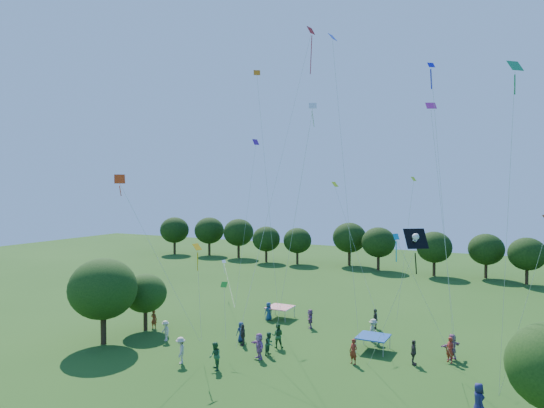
# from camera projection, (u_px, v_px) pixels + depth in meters

# --- Properties ---
(near_tree_west) EXTENTS (5.21, 5.21, 6.64)m
(near_tree_west) POSITION_uv_depth(u_px,v_px,m) (103.00, 289.00, 37.26)
(near_tree_west) COLOR #422B19
(near_tree_west) RESTS_ON ground
(near_tree_north) EXTENTS (3.60, 3.60, 4.78)m
(near_tree_north) POSITION_uv_depth(u_px,v_px,m) (145.00, 293.00, 40.89)
(near_tree_north) COLOR #422B19
(near_tree_north) RESTS_ON ground
(treeline) EXTENTS (88.01, 8.77, 6.77)m
(treeline) POSITION_uv_depth(u_px,v_px,m) (393.00, 243.00, 69.78)
(treeline) COLOR #422B19
(treeline) RESTS_ON ground
(tent_red_stripe) EXTENTS (2.20, 2.20, 1.10)m
(tent_red_stripe) POSITION_uv_depth(u_px,v_px,m) (280.00, 307.00, 44.64)
(tent_red_stripe) COLOR red
(tent_red_stripe) RESTS_ON ground
(tent_blue) EXTENTS (2.20, 2.20, 1.10)m
(tent_blue) POSITION_uv_depth(u_px,v_px,m) (373.00, 337.00, 35.82)
(tent_blue) COLOR #164392
(tent_blue) RESTS_ON ground
(crowd_person_0) EXTENTS (0.84, 1.01, 1.79)m
(crowd_person_0) POSITION_uv_depth(u_px,v_px,m) (479.00, 400.00, 25.49)
(crowd_person_0) COLOR navy
(crowd_person_0) RESTS_ON ground
(crowd_person_1) EXTENTS (0.78, 0.69, 1.76)m
(crowd_person_1) POSITION_uv_depth(u_px,v_px,m) (450.00, 350.00, 33.38)
(crowd_person_1) COLOR maroon
(crowd_person_1) RESTS_ON ground
(crowd_person_2) EXTENTS (0.97, 1.01, 1.85)m
(crowd_person_2) POSITION_uv_depth(u_px,v_px,m) (215.00, 356.00, 32.02)
(crowd_person_2) COLOR #275B34
(crowd_person_2) RESTS_ON ground
(crowd_person_3) EXTENTS (1.15, 0.89, 1.61)m
(crowd_person_3) POSITION_uv_depth(u_px,v_px,m) (165.00, 331.00, 38.11)
(crowd_person_3) COLOR beige
(crowd_person_3) RESTS_ON ground
(crowd_person_4) EXTENTS (0.85, 1.05, 1.63)m
(crowd_person_4) POSITION_uv_depth(u_px,v_px,m) (243.00, 335.00, 37.00)
(crowd_person_4) COLOR #3B342F
(crowd_person_4) RESTS_ON ground
(crowd_person_5) EXTENTS (1.53, 1.71, 1.82)m
(crowd_person_5) POSITION_uv_depth(u_px,v_px,m) (452.00, 347.00, 33.96)
(crowd_person_5) COLOR #864E76
(crowd_person_5) RESTS_ON ground
(crowd_person_6) EXTENTS (0.71, 0.91, 1.63)m
(crowd_person_6) POSITION_uv_depth(u_px,v_px,m) (269.00, 311.00, 44.08)
(crowd_person_6) COLOR navy
(crowd_person_6) RESTS_ON ground
(crowd_person_7) EXTENTS (0.63, 0.45, 1.57)m
(crowd_person_7) POSITION_uv_depth(u_px,v_px,m) (154.00, 319.00, 41.48)
(crowd_person_7) COLOR #9A3A1C
(crowd_person_7) RESTS_ON ground
(crowd_person_8) EXTENTS (1.02, 0.80, 1.82)m
(crowd_person_8) POSITION_uv_depth(u_px,v_px,m) (278.00, 336.00, 36.53)
(crowd_person_8) COLOR #245527
(crowd_person_8) RESTS_ON ground
(crowd_person_9) EXTENTS (0.57, 1.21, 1.83)m
(crowd_person_9) POSITION_uv_depth(u_px,v_px,m) (373.00, 331.00, 37.80)
(crowd_person_9) COLOR #B9B494
(crowd_person_9) RESTS_ON ground
(crowd_person_10) EXTENTS (0.66, 1.08, 1.71)m
(crowd_person_10) POSITION_uv_depth(u_px,v_px,m) (375.00, 319.00, 41.38)
(crowd_person_10) COLOR #3E3732
(crowd_person_10) RESTS_ON ground
(crowd_person_11) EXTENTS (1.10, 1.60, 1.62)m
(crowd_person_11) POSITION_uv_depth(u_px,v_px,m) (310.00, 319.00, 41.57)
(crowd_person_11) COLOR #89507C
(crowd_person_11) RESTS_ON ground
(crowd_person_12) EXTENTS (0.78, 0.86, 1.55)m
(crowd_person_12) POSITION_uv_depth(u_px,v_px,m) (241.00, 332.00, 37.94)
(crowd_person_12) COLOR navy
(crowd_person_12) RESTS_ON ground
(crowd_person_13) EXTENTS (0.75, 0.62, 1.73)m
(crowd_person_13) POSITION_uv_depth(u_px,v_px,m) (353.00, 352.00, 33.11)
(crowd_person_13) COLOR maroon
(crowd_person_13) RESTS_ON ground
(crowd_person_14) EXTENTS (0.45, 0.83, 1.66)m
(crowd_person_14) POSITION_uv_depth(u_px,v_px,m) (269.00, 343.00, 34.91)
(crowd_person_14) COLOR #265934
(crowd_person_14) RESTS_ON ground
(crowd_person_15) EXTENTS (1.09, 1.30, 1.83)m
(crowd_person_15) POSITION_uv_depth(u_px,v_px,m) (181.00, 350.00, 33.20)
(crowd_person_15) COLOR beige
(crowd_person_15) RESTS_ON ground
(crowd_person_16) EXTENTS (0.55, 1.04, 1.70)m
(crowd_person_16) POSITION_uv_depth(u_px,v_px,m) (414.00, 352.00, 32.97)
(crowd_person_16) COLOR #443C37
(crowd_person_16) RESTS_ON ground
(crowd_person_17) EXTENTS (1.73, 1.48, 1.81)m
(crowd_person_17) POSITION_uv_depth(u_px,v_px,m) (259.00, 346.00, 34.14)
(crowd_person_17) COLOR #AC64AB
(crowd_person_17) RESTS_ON ground
(pirate_kite) EXTENTS (3.83, 2.86, 8.59)m
(pirate_kite) POSITION_uv_depth(u_px,v_px,m) (415.00, 240.00, 25.81)
(pirate_kite) COLOR black
(red_high_kite) EXTENTS (1.87, 9.43, 23.77)m
(red_high_kite) POSITION_uv_depth(u_px,v_px,m) (299.00, 85.00, 37.86)
(red_high_kite) COLOR red
(small_kite_0) EXTENTS (1.16, 2.48, 20.22)m
(small_kite_0) POSITION_uv_depth(u_px,v_px,m) (263.00, 141.00, 39.40)
(small_kite_0) COLOR orange
(small_kite_1) EXTENTS (3.86, 4.32, 11.65)m
(small_kite_1) POSITION_uv_depth(u_px,v_px,m) (132.00, 205.00, 31.95)
(small_kite_1) COLOR #F33A0C
(small_kite_2) EXTENTS (1.65, 1.36, 11.61)m
(small_kite_2) POSITION_uv_depth(u_px,v_px,m) (409.00, 218.00, 37.64)
(small_kite_2) COLOR #CCF115
(small_kite_3) EXTENTS (0.90, 1.96, 16.83)m
(small_kite_3) POSITION_uv_depth(u_px,v_px,m) (512.00, 130.00, 23.31)
(small_kite_3) COLOR #188644
(small_kite_4) EXTENTS (1.71, 2.01, 21.24)m
(small_kite_4) POSITION_uv_depth(u_px,v_px,m) (339.00, 115.00, 33.27)
(small_kite_4) COLOR #1336C7
(small_kite_5) EXTENTS (0.51, 4.46, 15.44)m
(small_kite_5) POSITION_uv_depth(u_px,v_px,m) (252.00, 172.00, 46.02)
(small_kite_5) COLOR #5E178C
(small_kite_6) EXTENTS (6.27, 7.80, 2.86)m
(small_kite_6) POSITION_uv_depth(u_px,v_px,m) (226.00, 271.00, 50.86)
(small_kite_6) COLOR white
(small_kite_7) EXTENTS (2.71, 4.79, 8.14)m
(small_kite_7) POSITION_uv_depth(u_px,v_px,m) (409.00, 267.00, 28.49)
(small_kite_7) COLOR #0D93D0
(small_kite_8) EXTENTS (2.21, 3.04, 9.59)m
(small_kite_8) POSITION_uv_depth(u_px,v_px,m) (538.00, 256.00, 22.08)
(small_kite_8) COLOR #BD460B
(small_kite_9) EXTENTS (0.45, 0.88, 6.91)m
(small_kite_9) POSITION_uv_depth(u_px,v_px,m) (198.00, 259.00, 33.48)
(small_kite_9) COLOR #FFAD0D
(small_kite_10) EXTENTS (4.46, 1.46, 11.28)m
(small_kite_10) POSITION_uv_depth(u_px,v_px,m) (343.00, 208.00, 41.65)
(small_kite_10) COLOR #A4CA12
(small_kite_11) EXTENTS (1.04, 1.18, 3.85)m
(small_kite_11) POSITION_uv_depth(u_px,v_px,m) (224.00, 291.00, 35.36)
(small_kite_11) COLOR #167A1B
(small_kite_12) EXTENTS (1.40, 3.13, 18.06)m
(small_kite_12) POSITION_uv_depth(u_px,v_px,m) (438.00, 157.00, 28.86)
(small_kite_12) COLOR #1312BA
(small_kite_13) EXTENTS (2.01, 1.04, 16.09)m
(small_kite_13) POSITION_uv_depth(u_px,v_px,m) (436.00, 158.00, 30.08)
(small_kite_13) COLOR #871672
(small_kite_14) EXTENTS (4.11, 2.72, 15.87)m
(small_kite_14) POSITION_uv_depth(u_px,v_px,m) (302.00, 172.00, 30.00)
(small_kite_14) COLOR silver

